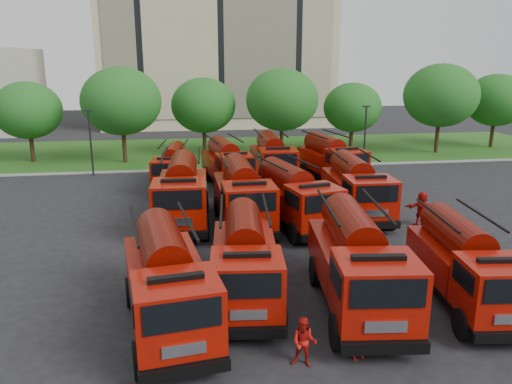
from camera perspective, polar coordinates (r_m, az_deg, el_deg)
ground at (r=24.10m, az=-0.81°, el=-6.53°), size 140.00×140.00×0.00m
lawn at (r=49.11m, az=-4.80°, el=4.68°), size 70.00×16.00×0.12m
curb at (r=41.18m, az=-4.08°, el=2.69°), size 70.00×0.30×0.14m
apartment_building at (r=70.42m, az=-4.53°, el=17.97°), size 30.00×14.18×25.00m
tree_1 at (r=47.28m, az=-24.64°, el=8.47°), size 5.71×5.71×6.98m
tree_2 at (r=44.16m, az=-15.15°, el=9.99°), size 6.72×6.72×8.22m
tree_3 at (r=46.45m, az=-6.02°, el=9.81°), size 5.88×5.88×7.19m
tree_4 at (r=45.75m, az=2.99°, el=10.47°), size 6.55×6.55×8.01m
tree_5 at (r=48.62m, az=10.97°, el=9.46°), size 5.46×5.46×6.68m
tree_6 at (r=50.38m, az=20.38°, el=10.30°), size 6.89×6.89×8.42m
tree_7 at (r=55.75m, az=25.76°, el=9.43°), size 6.05×6.05×7.39m
lamp_post_0 at (r=40.50m, az=-18.40°, el=5.81°), size 0.60×0.25×5.11m
lamp_post_1 at (r=42.57m, az=12.36°, el=6.65°), size 0.60×0.25×5.11m
fire_truck_0 at (r=17.17m, az=-10.09°, el=-10.02°), size 3.51×7.52×3.29m
fire_truck_1 at (r=18.77m, az=-1.27°, el=-7.76°), size 3.05×7.13×3.16m
fire_truck_2 at (r=18.53m, az=11.53°, el=-7.92°), size 3.44×7.79×3.44m
fire_truck_3 at (r=20.04m, az=22.87°, el=-7.64°), size 3.05×6.94×3.06m
fire_truck_4 at (r=27.55m, az=-8.48°, el=-0.01°), size 3.14×7.90×3.54m
fire_truck_5 at (r=27.01m, az=-1.55°, el=-0.29°), size 2.88×7.56×3.42m
fire_truck_6 at (r=26.97m, az=4.33°, el=-0.52°), size 3.97×7.54×3.27m
fire_truck_7 at (r=29.21m, az=11.38°, el=0.50°), size 2.96×7.42×3.33m
fire_truck_8 at (r=35.51m, az=-9.49°, el=2.81°), size 2.88×6.55×2.89m
fire_truck_9 at (r=35.52m, az=-3.30°, el=3.24°), size 3.48×7.31×3.20m
fire_truck_10 at (r=36.81m, az=1.89°, el=3.81°), size 2.86×7.45×3.36m
fire_truck_11 at (r=37.16m, az=8.54°, el=3.71°), size 3.69×7.56×3.30m
firefighter_0 at (r=16.36m, az=11.64°, el=-18.12°), size 0.66×0.58×1.50m
firefighter_1 at (r=15.81m, az=5.44°, el=-19.14°), size 0.86×0.67×1.56m
firefighter_3 at (r=24.79m, az=21.34°, el=-6.99°), size 1.09×0.58×1.66m
firefighter_4 at (r=25.25m, az=-1.95°, el=-5.51°), size 0.94×1.09×1.88m
firefighter_5 at (r=28.86m, az=18.25°, el=-3.62°), size 1.85×1.00×1.90m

